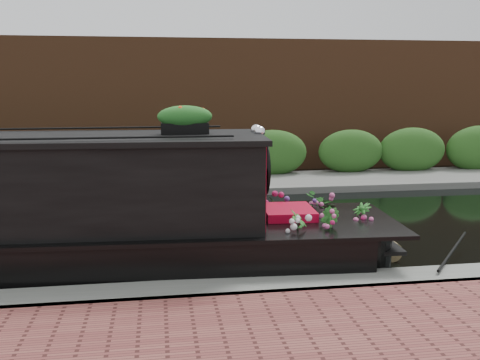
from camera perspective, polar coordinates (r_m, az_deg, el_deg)
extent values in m
plane|color=black|center=(9.88, -3.39, -5.52)|extent=(80.00, 80.00, 0.00)
cube|color=slate|center=(6.79, -0.72, -13.12)|extent=(40.00, 0.60, 0.50)
cube|color=#62625E|center=(13.96, -5.00, -0.82)|extent=(40.00, 2.40, 0.34)
cube|color=#28571D|center=(14.84, -5.23, -0.15)|extent=(40.00, 1.10, 2.80)
cube|color=brown|center=(16.91, -5.68, 1.14)|extent=(40.00, 1.00, 8.00)
cube|color=red|center=(7.79, 1.82, 0.00)|extent=(0.14, 1.60, 1.23)
cube|color=black|center=(6.85, -6.97, -0.94)|extent=(0.82, 0.07, 0.50)
cube|color=red|center=(8.03, 5.14, -4.57)|extent=(0.77, 0.86, 0.46)
sphere|color=white|center=(7.57, 2.10, 5.17)|extent=(0.16, 0.16, 0.16)
sphere|color=white|center=(7.82, 1.75, 5.34)|extent=(0.16, 0.16, 0.16)
cube|color=black|center=(7.57, -5.88, 5.50)|extent=(0.68, 0.24, 0.15)
ellipsoid|color=#F74D1B|center=(7.56, -5.90, 6.90)|extent=(0.73, 0.22, 0.22)
imported|color=#276C25|center=(7.33, 6.19, -5.47)|extent=(0.34, 0.38, 0.60)
imported|color=#276C25|center=(7.52, 9.44, -5.18)|extent=(0.31, 0.36, 0.59)
imported|color=#276C25|center=(8.75, 8.64, -3.09)|extent=(0.65, 0.65, 0.55)
imported|color=#276C25|center=(8.15, 12.80, -4.28)|extent=(0.39, 0.39, 0.54)
imported|color=#276C25|center=(8.66, 3.62, -3.31)|extent=(0.18, 0.27, 0.50)
cylinder|color=olive|center=(8.69, 15.53, -7.11)|extent=(0.31, 0.38, 0.31)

